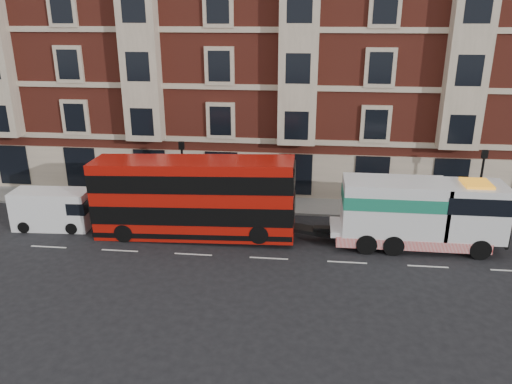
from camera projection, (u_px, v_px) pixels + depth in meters
The scene contains 9 objects.
ground at pixel (269, 258), 25.78m from camera, with size 120.00×120.00×0.00m, color black.
sidewalk at pixel (279, 205), 32.77m from camera, with size 90.00×3.00×0.15m, color slate.
victorian_terrace at pixel (295, 41), 36.37m from camera, with size 45.00×12.00×20.40m.
lamp_post_west at pixel (183, 170), 31.31m from camera, with size 0.35×0.15×4.35m.
lamp_post_east at pixel (481, 180), 29.42m from camera, with size 0.35×0.15×4.35m.
double_decker_bus at pixel (194, 197), 27.57m from camera, with size 11.11×2.55×4.50m.
tow_truck at pixel (417, 213), 26.45m from camera, with size 8.90×2.63×3.71m.
box_van at pixel (52, 210), 29.15m from camera, with size 4.48×2.06×2.29m.
pedestrian at pixel (159, 191), 32.57m from camera, with size 0.61×0.40×1.68m, color #1B1B36.
Camera 1 is at (1.91, -23.04, 11.93)m, focal length 35.00 mm.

